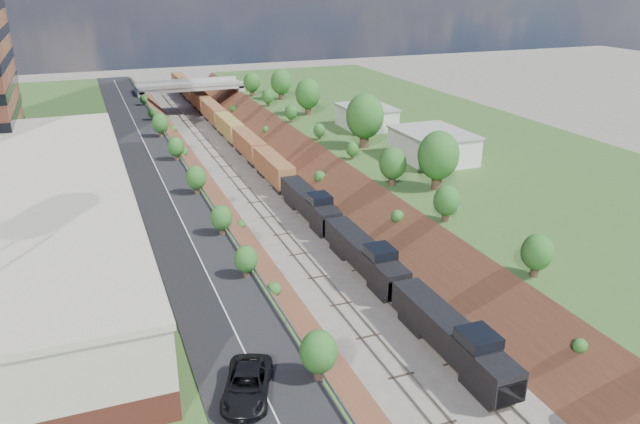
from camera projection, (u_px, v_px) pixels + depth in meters
platform_left at (24, 205)px, 81.77m from camera, size 44.00×180.00×5.00m
platform_right at (456, 156)px, 103.98m from camera, size 44.00×180.00×5.00m
embankment_left at (193, 202)px, 90.07m from camera, size 10.00×180.00×10.00m
embankment_right at (334, 185)px, 97.47m from camera, size 10.00×180.00×10.00m
rail_left_track at (249, 195)px, 92.86m from camera, size 1.58×180.00×0.18m
rail_right_track at (283, 191)px, 94.61m from camera, size 1.58×180.00×0.18m
road at (158, 172)px, 86.74m from camera, size 8.00×180.00×0.10m
guardrail at (188, 166)px, 87.77m from camera, size 0.10×171.00×0.70m
commercial_building at (57, 214)px, 62.14m from camera, size 14.30×62.30×7.00m
overpass at (190, 92)px, 145.97m from camera, size 24.50×8.30×7.40m
white_building_near at (433, 146)px, 92.20m from camera, size 9.00×12.00×4.00m
white_building_far at (366, 118)px, 111.26m from camera, size 8.00×10.00×3.60m
tree_right_large at (438, 156)px, 78.71m from camera, size 5.25×5.25×7.61m
tree_left_crest at (264, 278)px, 52.45m from camera, size 2.45×2.45×3.55m
freight_train at (239, 136)px, 116.55m from camera, size 2.76×156.07×4.55m
suv at (247, 385)px, 40.55m from camera, size 5.03×6.93×1.75m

